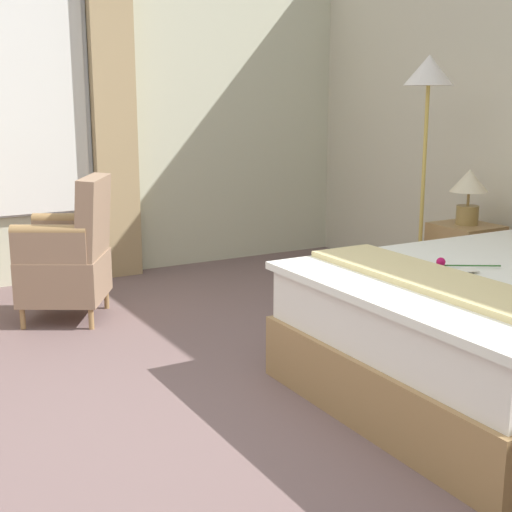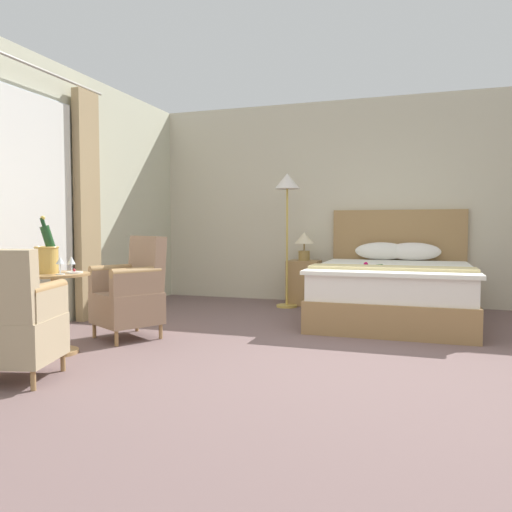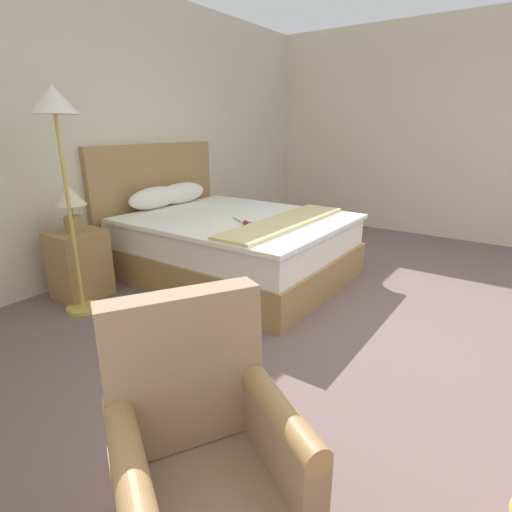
# 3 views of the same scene
# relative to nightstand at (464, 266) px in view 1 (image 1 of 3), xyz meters

# --- Properties ---
(ground_plane) EXTENTS (7.99, 7.99, 0.00)m
(ground_plane) POSITION_rel_nightstand_xyz_m (0.94, -2.89, -0.31)
(ground_plane) COLOR #6E5655
(nightstand) EXTENTS (0.45, 0.39, 0.62)m
(nightstand) POSITION_rel_nightstand_xyz_m (0.00, 0.00, 0.00)
(nightstand) COLOR #9F794A
(nightstand) RESTS_ON ground
(bedside_lamp) EXTENTS (0.27, 0.27, 0.39)m
(bedside_lamp) POSITION_rel_nightstand_xyz_m (-0.00, -0.00, 0.57)
(bedside_lamp) COLOR olive
(bedside_lamp) RESTS_ON nightstand
(floor_lamp_brass) EXTENTS (0.34, 0.34, 1.79)m
(floor_lamp_brass) POSITION_rel_nightstand_xyz_m (-0.17, -0.27, 1.20)
(floor_lamp_brass) COLOR gold
(floor_lamp_brass) RESTS_ON ground
(armchair_by_window) EXTENTS (0.75, 0.76, 0.99)m
(armchair_by_window) POSITION_rel_nightstand_xyz_m (-1.14, -2.56, 0.13)
(armchair_by_window) COLOR #9F794A
(armchair_by_window) RESTS_ON ground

